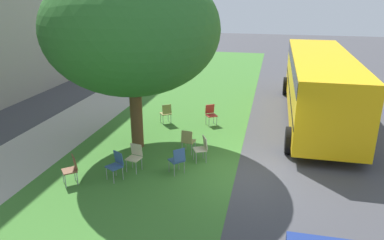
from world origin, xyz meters
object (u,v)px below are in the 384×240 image
object	(u,v)px
chair_1	(202,147)
chair_7	(188,140)
chair_3	(211,113)
chair_2	(116,164)
street_tree	(132,30)
chair_6	(178,159)
chair_0	(166,112)
chair_5	(72,168)
school_bus	(319,81)
chair_4	(135,155)

from	to	relation	value
chair_1	chair_7	world-z (taller)	same
chair_1	chair_3	xyz separation A→B (m)	(3.60, 0.33, 0.00)
chair_1	chair_2	xyz separation A→B (m)	(-1.79, 2.30, 0.00)
street_tree	chair_6	bearing A→B (deg)	-131.56
chair_0	chair_2	world-z (taller)	same
chair_3	chair_7	distance (m)	3.10
chair_6	chair_0	bearing A→B (deg)	20.92
street_tree	chair_1	bearing A→B (deg)	-105.55
chair_5	school_bus	size ratio (longest dim) A/B	0.08
chair_0	chair_6	distance (m)	4.66
street_tree	chair_6	xyz separation A→B (m)	(-1.77, -2.00, -3.70)
chair_2	chair_5	world-z (taller)	same
chair_1	chair_6	size ratio (longest dim) A/B	1.00
chair_2	chair_3	bearing A→B (deg)	-20.08
chair_0	chair_2	xyz separation A→B (m)	(-5.09, 0.07, 0.00)
chair_4	chair_0	bearing A→B (deg)	3.58
chair_3	chair_6	distance (m)	4.66
chair_2	school_bus	bearing A→B (deg)	-42.02
chair_2	chair_3	size ratio (longest dim) A/B	1.00
street_tree	chair_2	world-z (taller)	street_tree
street_tree	chair_5	xyz separation A→B (m)	(-3.05, 0.91, -3.70)
chair_4	chair_3	bearing A→B (deg)	-19.00
chair_5	chair_6	size ratio (longest dim) A/B	1.00
chair_2	school_bus	size ratio (longest dim) A/B	0.08
chair_1	chair_0	bearing A→B (deg)	34.05
chair_4	school_bus	world-z (taller)	school_bus
chair_7	street_tree	bearing A→B (deg)	84.00
chair_4	chair_5	world-z (taller)	same
chair_5	chair_0	bearing A→B (deg)	-12.41
chair_0	chair_7	world-z (taller)	same
chair_7	chair_4	bearing A→B (deg)	140.30
street_tree	chair_3	world-z (taller)	street_tree
chair_1	chair_6	distance (m)	1.20
street_tree	chair_0	xyz separation A→B (m)	(2.59, -0.33, -3.70)
chair_0	chair_3	world-z (taller)	same
school_bus	street_tree	bearing A→B (deg)	124.70
chair_7	school_bus	world-z (taller)	school_bus
chair_3	chair_6	size ratio (longest dim) A/B	1.00
chair_1	chair_4	distance (m)	2.25
chair_4	school_bus	xyz separation A→B (m)	(6.46, -6.09, 1.24)
chair_7	school_bus	distance (m)	6.88
chair_2	chair_7	bearing A→B (deg)	-36.40
chair_0	chair_4	bearing A→B (deg)	-176.42
chair_6	street_tree	bearing A→B (deg)	48.44
street_tree	chair_5	bearing A→B (deg)	163.40
chair_3	chair_4	world-z (taller)	same
chair_3	chair_7	xyz separation A→B (m)	(-3.09, 0.28, 0.00)
chair_7	chair_2	bearing A→B (deg)	143.60
chair_3	chair_4	xyz separation A→B (m)	(-4.71, 1.62, 0.00)
chair_6	school_bus	distance (m)	8.04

